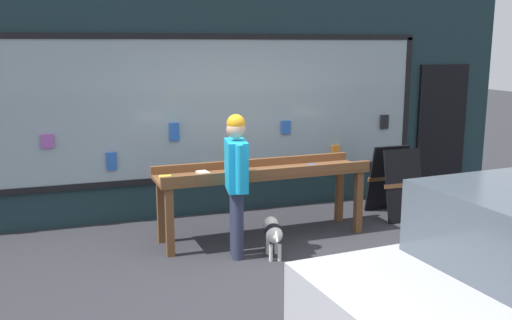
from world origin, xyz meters
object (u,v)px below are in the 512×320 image
object	(u,v)px
small_dog	(273,232)
sandwich_board_sign	(395,182)
person_browsing	(236,175)
display_table_main	(262,178)

from	to	relation	value
small_dog	sandwich_board_sign	size ratio (longest dim) A/B	0.58
person_browsing	sandwich_board_sign	xyz separation A→B (m)	(2.61, 0.80, -0.47)
display_table_main	person_browsing	bearing A→B (deg)	-132.75
display_table_main	small_dog	size ratio (longest dim) A/B	4.74
display_table_main	sandwich_board_sign	size ratio (longest dim) A/B	2.74
person_browsing	small_dog	size ratio (longest dim) A/B	2.91
sandwich_board_sign	display_table_main	bearing A→B (deg)	-172.68
person_browsing	sandwich_board_sign	world-z (taller)	person_browsing
display_table_main	sandwich_board_sign	xyz separation A→B (m)	(2.10, 0.25, -0.27)
display_table_main	small_dog	world-z (taller)	display_table_main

